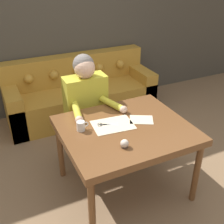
{
  "coord_description": "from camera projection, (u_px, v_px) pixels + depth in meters",
  "views": [
    {
      "loc": [
        -1.07,
        -1.82,
        2.11
      ],
      "look_at": [
        -0.07,
        0.27,
        0.83
      ],
      "focal_mm": 45.0,
      "sensor_mm": 36.0,
      "label": 1
    }
  ],
  "objects": [
    {
      "name": "mug",
      "position": [
        81.0,
        126.0,
        2.53
      ],
      "size": [
        0.11,
        0.08,
        0.09
      ],
      "color": "silver",
      "rests_on": "dining_table"
    },
    {
      "name": "dining_table",
      "position": [
        125.0,
        134.0,
        2.64
      ],
      "size": [
        1.18,
        1.01,
        0.73
      ],
      "color": "brown",
      "rests_on": "ground_plane"
    },
    {
      "name": "pattern_paper_offcut",
      "position": [
        141.0,
        120.0,
        2.72
      ],
      "size": [
        0.28,
        0.25,
        0.0
      ],
      "color": "beige",
      "rests_on": "dining_table"
    },
    {
      "name": "wall_back",
      "position": [
        58.0,
        23.0,
        3.97
      ],
      "size": [
        8.0,
        0.06,
        2.6
      ],
      "color": "#474238",
      "rests_on": "ground_plane"
    },
    {
      "name": "person",
      "position": [
        86.0,
        107.0,
        3.13
      ],
      "size": [
        0.55,
        0.62,
        1.25
      ],
      "color": "#33281E",
      "rests_on": "ground_plane"
    },
    {
      "name": "pattern_paper_main",
      "position": [
        113.0,
        125.0,
        2.63
      ],
      "size": [
        0.4,
        0.31,
        0.0
      ],
      "color": "beige",
      "rests_on": "dining_table"
    },
    {
      "name": "couch",
      "position": [
        81.0,
        94.0,
        4.2
      ],
      "size": [
        2.16,
        0.76,
        0.87
      ],
      "color": "#B7842D",
      "rests_on": "ground_plane"
    },
    {
      "name": "scissors",
      "position": [
        104.0,
        125.0,
        2.63
      ],
      "size": [
        0.2,
        0.12,
        0.01
      ],
      "color": "silver",
      "rests_on": "dining_table"
    },
    {
      "name": "ground_plane",
      "position": [
        130.0,
        193.0,
        2.87
      ],
      "size": [
        16.0,
        16.0,
        0.0
      ],
      "primitive_type": "plane",
      "color": "#846647"
    },
    {
      "name": "pin_cushion",
      "position": [
        125.0,
        144.0,
        2.31
      ],
      "size": [
        0.07,
        0.07,
        0.07
      ],
      "color": "#4C3828",
      "rests_on": "dining_table"
    }
  ]
}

